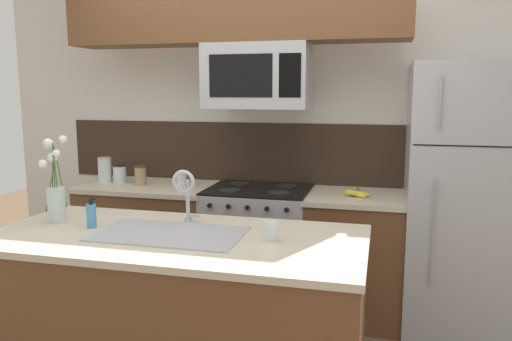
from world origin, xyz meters
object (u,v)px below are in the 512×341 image
(microwave, at_px, (258,77))
(storage_jar_short, at_px, (140,175))
(refrigerator, at_px, (466,200))
(storage_jar_squat, at_px, (182,179))
(flower_vase, at_px, (56,195))
(sink_faucet, at_px, (185,189))
(dish_soap_bottle, at_px, (91,215))
(drinking_glass, at_px, (270,231))
(storage_jar_tall, at_px, (105,170))
(storage_jar_medium, at_px, (120,173))
(banana_bunch, at_px, (357,194))
(stove_range, at_px, (259,248))

(microwave, height_order, storage_jar_short, microwave)
(refrigerator, height_order, storage_jar_squat, refrigerator)
(flower_vase, bearing_deg, sink_faucet, 11.13)
(storage_jar_short, xyz_separation_m, flower_vase, (0.08, -1.15, 0.08))
(storage_jar_short, bearing_deg, flower_vase, -86.22)
(dish_soap_bottle, bearing_deg, drinking_glass, 0.29)
(storage_jar_tall, relative_size, flower_vase, 0.41)
(drinking_glass, height_order, flower_vase, flower_vase)
(microwave, relative_size, dish_soap_bottle, 4.51)
(storage_jar_medium, bearing_deg, microwave, -2.96)
(sink_faucet, height_order, flower_vase, flower_vase)
(refrigerator, xyz_separation_m, flower_vase, (-2.33, -1.19, 0.15))
(sink_faucet, bearing_deg, dish_soap_bottle, -156.59)
(flower_vase, bearing_deg, storage_jar_medium, 103.50)
(storage_jar_medium, height_order, sink_faucet, sink_faucet)
(banana_bunch, bearing_deg, drinking_glass, -107.26)
(microwave, distance_m, storage_jar_squat, 1.00)
(sink_faucet, bearing_deg, refrigerator, 33.15)
(drinking_glass, bearing_deg, stove_range, 106.55)
(stove_range, relative_size, refrigerator, 0.51)
(storage_jar_tall, relative_size, dish_soap_bottle, 1.21)
(refrigerator, relative_size, banana_bunch, 9.62)
(storage_jar_tall, distance_m, sink_faucet, 1.56)
(drinking_glass, bearing_deg, flower_vase, 177.55)
(storage_jar_short, bearing_deg, sink_faucet, -51.88)
(banana_bunch, xyz_separation_m, flower_vase, (-1.60, -1.11, 0.13))
(refrigerator, distance_m, flower_vase, 2.62)
(microwave, xyz_separation_m, storage_jar_squat, (-0.62, 0.02, -0.78))
(microwave, bearing_deg, storage_jar_tall, 177.62)
(microwave, xyz_separation_m, refrigerator, (1.45, 0.04, -0.83))
(stove_range, distance_m, refrigerator, 1.52)
(stove_range, bearing_deg, storage_jar_tall, 178.54)
(storage_jar_short, relative_size, banana_bunch, 0.81)
(sink_faucet, xyz_separation_m, flower_vase, (-0.72, -0.14, -0.04))
(banana_bunch, bearing_deg, storage_jar_medium, 176.95)
(microwave, bearing_deg, flower_vase, -127.34)
(refrigerator, relative_size, storage_jar_medium, 12.68)
(banana_bunch, bearing_deg, refrigerator, 6.45)
(storage_jar_medium, distance_m, sink_faucet, 1.48)
(microwave, distance_m, refrigerator, 1.67)
(sink_faucet, bearing_deg, storage_jar_squat, 113.73)
(storage_jar_squat, bearing_deg, sink_faucet, -66.27)
(stove_range, distance_m, dish_soap_bottle, 1.47)
(storage_jar_squat, height_order, sink_faucet, sink_faucet)
(microwave, relative_size, drinking_glass, 7.38)
(storage_jar_squat, bearing_deg, storage_jar_short, -175.51)
(storage_jar_tall, bearing_deg, microwave, -2.38)
(microwave, bearing_deg, storage_jar_squat, 177.75)
(sink_faucet, height_order, dish_soap_bottle, sink_faucet)
(dish_soap_bottle, height_order, flower_vase, flower_vase)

